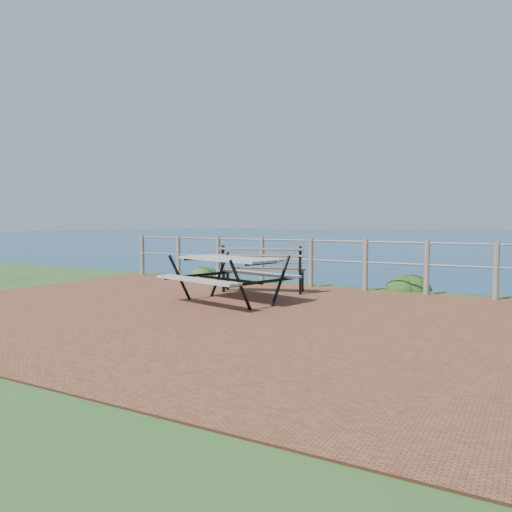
{
  "coord_description": "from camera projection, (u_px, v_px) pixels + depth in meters",
  "views": [
    {
      "loc": [
        4.09,
        -6.09,
        1.37
      ],
      "look_at": [
        -0.29,
        1.58,
        0.75
      ],
      "focal_mm": 35.0,
      "sensor_mm": 36.0,
      "label": 1
    }
  ],
  "objects": [
    {
      "name": "safety_railing",
      "position": [
        311.0,
        260.0,
        10.26
      ],
      "size": [
        9.4,
        0.1,
        1.0
      ],
      "color": "#6B5B4C",
      "rests_on": "ground"
    },
    {
      "name": "picnic_table",
      "position": [
        229.0,
        275.0,
        8.25
      ],
      "size": [
        1.9,
        1.5,
        0.75
      ],
      "rotation": [
        0.0,
        0.0,
        -0.25
      ],
      "color": "gray",
      "rests_on": "ground"
    },
    {
      "name": "shrub_lip_east",
      "position": [
        413.0,
        290.0,
        9.89
      ],
      "size": [
        0.81,
        0.81,
        0.56
      ],
      "primitive_type": "ellipsoid",
      "color": "#123A12",
      "rests_on": "ground"
    },
    {
      "name": "park_bench",
      "position": [
        263.0,
        262.0,
        9.46
      ],
      "size": [
        1.63,
        0.87,
        0.89
      ],
      "rotation": [
        0.0,
        0.0,
        0.31
      ],
      "color": "brown",
      "rests_on": "ground"
    },
    {
      "name": "ground",
      "position": [
        220.0,
        313.0,
        7.4
      ],
      "size": [
        10.0,
        7.0,
        0.12
      ],
      "primitive_type": "cube",
      "color": "brown",
      "rests_on": "ground"
    },
    {
      "name": "shrub_lip_west",
      "position": [
        205.0,
        278.0,
        12.07
      ],
      "size": [
        0.69,
        0.69,
        0.4
      ],
      "primitive_type": "ellipsoid",
      "color": "#2C5620",
      "rests_on": "ground"
    }
  ]
}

